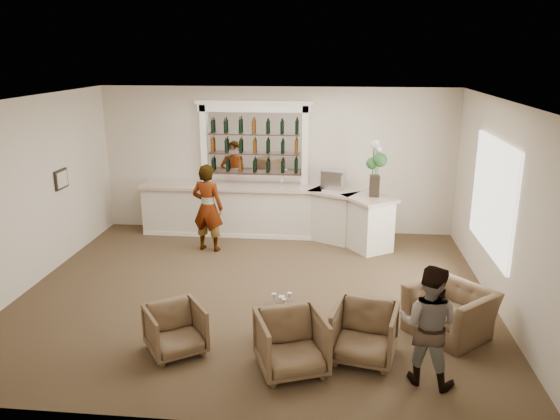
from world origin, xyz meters
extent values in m
plane|color=brown|center=(0.00, 0.00, 0.00)|extent=(8.00, 8.00, 0.00)
cube|color=beige|center=(0.00, 3.50, 1.65)|extent=(8.00, 0.04, 3.30)
cube|color=beige|center=(-4.00, 0.00, 1.65)|extent=(0.04, 7.00, 3.30)
cube|color=beige|center=(4.00, 0.00, 1.65)|extent=(0.04, 7.00, 3.30)
cube|color=silver|center=(0.00, 0.00, 3.30)|extent=(8.00, 7.00, 0.04)
cube|color=white|center=(3.97, 0.50, 1.70)|extent=(0.05, 2.40, 1.90)
cube|color=black|center=(-3.97, 1.20, 1.65)|extent=(0.04, 0.46, 0.38)
cube|color=beige|center=(-3.94, 1.20, 1.65)|extent=(0.01, 0.38, 0.30)
cube|color=white|center=(-1.00, 3.15, 0.54)|extent=(4.00, 0.70, 1.08)
cube|color=beige|center=(-1.00, 3.13, 1.11)|extent=(4.10, 0.82, 0.06)
cube|color=white|center=(1.35, 2.92, 0.54)|extent=(1.12, 1.04, 1.08)
cube|color=beige|center=(1.35, 2.90, 1.11)|extent=(1.27, 1.19, 0.06)
cube|color=white|center=(2.05, 2.40, 0.54)|extent=(1.08, 1.14, 1.08)
cube|color=beige|center=(2.05, 2.38, 1.11)|extent=(1.24, 1.29, 0.06)
cube|color=white|center=(-1.00, 2.82, 0.05)|extent=(4.00, 0.06, 0.10)
cube|color=white|center=(-0.50, 3.48, 1.95)|extent=(2.15, 0.02, 1.65)
cube|color=white|center=(-1.65, 3.42, 1.45)|extent=(0.14, 0.16, 2.90)
cube|color=white|center=(0.65, 3.42, 1.45)|extent=(0.14, 0.16, 2.90)
cube|color=white|center=(-0.50, 3.42, 2.84)|extent=(2.52, 0.16, 0.18)
cube|color=white|center=(-0.50, 3.42, 2.96)|extent=(2.64, 0.20, 0.08)
cube|color=#35221A|center=(-0.50, 3.37, 1.38)|extent=(2.05, 0.20, 0.03)
cube|color=#35221A|center=(-0.50, 3.37, 1.82)|extent=(2.05, 0.20, 0.03)
cube|color=#35221A|center=(-0.50, 3.37, 2.26)|extent=(2.05, 0.20, 0.03)
cylinder|color=#43301D|center=(0.63, -1.58, 0.25)|extent=(0.61, 0.61, 0.50)
imported|color=gray|center=(-1.28, 2.00, 0.92)|extent=(0.75, 0.58, 1.84)
imported|color=gray|center=(2.53, -2.42, 0.79)|extent=(0.93, 0.83, 1.57)
imported|color=brown|center=(-0.81, -2.07, 0.34)|extent=(1.03, 1.04, 0.69)
imported|color=brown|center=(0.82, -2.35, 0.39)|extent=(1.09, 1.11, 0.79)
imported|color=brown|center=(1.78, -1.97, 0.39)|extent=(0.99, 1.01, 0.77)
imported|color=brown|center=(3.07, -1.14, 0.36)|extent=(1.46, 1.47, 0.72)
cube|color=#B9B9BE|center=(1.30, 3.06, 1.34)|extent=(0.56, 0.51, 0.41)
cube|color=black|center=(2.15, 2.46, 1.36)|extent=(0.20, 0.20, 0.44)
cube|color=white|center=(0.61, -1.44, 0.56)|extent=(0.08, 0.08, 0.12)
camera|label=1|loc=(1.32, -8.65, 4.04)|focal=35.00mm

